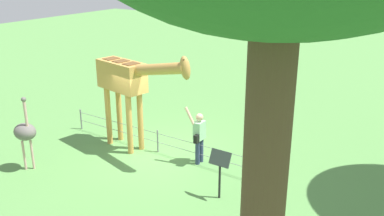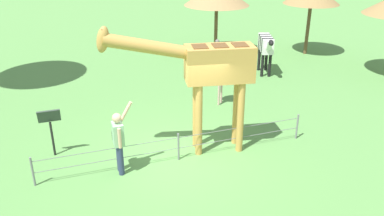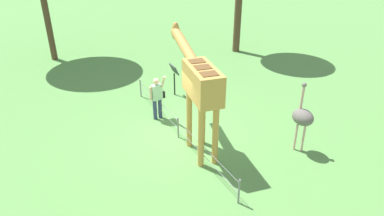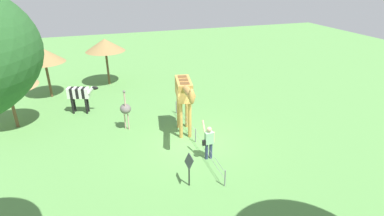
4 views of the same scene
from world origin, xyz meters
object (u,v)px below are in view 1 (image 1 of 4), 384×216
object	(u,v)px
giraffe	(128,81)
visitor	(199,135)
ostrich	(25,132)
info_sign	(220,165)

from	to	relation	value
giraffe	visitor	world-z (taller)	giraffe
visitor	ostrich	xyz separation A→B (m)	(-3.91, -3.09, 0.27)
visitor	giraffe	bearing A→B (deg)	-171.08
visitor	info_sign	xyz separation A→B (m)	(1.51, -1.38, 0.05)
ostrich	info_sign	xyz separation A→B (m)	(5.42, 1.71, -0.23)
giraffe	visitor	bearing A→B (deg)	8.92
giraffe	info_sign	xyz separation A→B (m)	(3.87, -1.01, -1.32)
ostrich	giraffe	bearing A→B (deg)	60.21
visitor	info_sign	world-z (taller)	visitor
giraffe	ostrich	size ratio (longest dim) A/B	1.71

